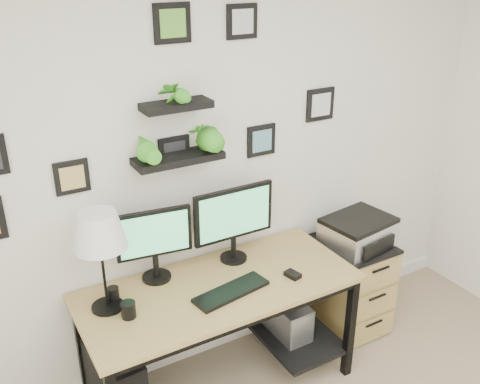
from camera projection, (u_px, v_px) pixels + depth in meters
room at (223, 336)px, 3.71m from camera, size 4.00×4.00×4.00m
desk at (222, 298)px, 3.15m from camera, size 1.60×0.70×0.75m
monitor_left at (154, 240)px, 3.00m from camera, size 0.43×0.19×0.44m
monitor_right at (234, 218)px, 3.19m from camera, size 0.52×0.17×0.48m
keyboard at (231, 291)px, 2.97m from camera, size 0.46×0.21×0.02m
mouse at (293, 275)px, 3.12m from camera, size 0.08×0.10×0.03m
table_lamp at (99, 233)px, 2.67m from camera, size 0.28×0.28×0.57m
mug at (128, 310)px, 2.77m from camera, size 0.08×0.08×0.09m
pen_cup at (113, 294)px, 2.90m from camera, size 0.06×0.06×0.08m
pc_tower_black at (115, 384)px, 3.04m from camera, size 0.25×0.50×0.48m
pc_tower_grey at (283, 326)px, 3.56m from camera, size 0.20×0.43×0.42m
file_cabinet at (350, 284)px, 3.79m from camera, size 0.43×0.53×0.67m
printer at (358, 232)px, 3.59m from camera, size 0.48×0.41×0.20m
wall_decor at (174, 125)px, 2.87m from camera, size 2.27×0.18×1.09m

